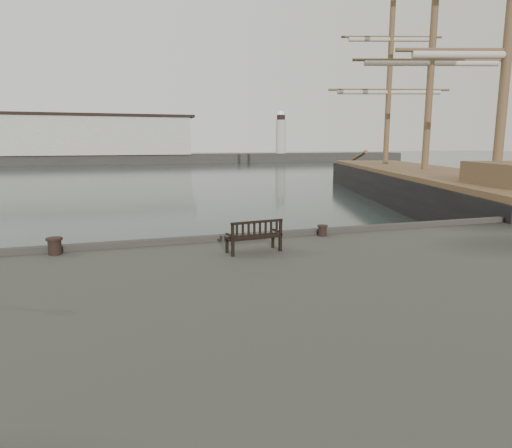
{
  "coord_description": "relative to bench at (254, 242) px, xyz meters",
  "views": [
    {
      "loc": [
        -3.03,
        -14.1,
        4.67
      ],
      "look_at": [
        1.4,
        -0.5,
        2.1
      ],
      "focal_mm": 32.0,
      "sensor_mm": 36.0,
      "label": 1
    }
  ],
  "objects": [
    {
      "name": "ground",
      "position": [
        -0.87,
        1.97,
        -1.85
      ],
      "size": [
        400.0,
        400.0,
        0.0
      ],
      "primitive_type": "plane",
      "color": "black",
      "rests_on": "ground"
    },
    {
      "name": "breakwater",
      "position": [
        -5.42,
        93.97,
        2.45
      ],
      "size": [
        140.0,
        9.5,
        12.2
      ],
      "color": "#383530",
      "rests_on": "ground"
    },
    {
      "name": "bench",
      "position": [
        0.0,
        0.0,
        0.0
      ],
      "size": [
        1.65,
        0.74,
        0.91
      ],
      "rotation": [
        0.0,
        0.0,
        0.13
      ],
      "color": "black",
      "rests_on": "quay"
    },
    {
      "name": "bollard_left",
      "position": [
        -5.4,
        1.47,
        -0.05
      ],
      "size": [
        0.47,
        0.47,
        0.48
      ],
      "primitive_type": "cylinder",
      "rotation": [
        0.0,
        0.0,
        -0.04
      ],
      "color": "black",
      "rests_on": "quay"
    },
    {
      "name": "bollard_right",
      "position": [
        2.89,
        1.47,
        -0.11
      ],
      "size": [
        0.38,
        0.38,
        0.37
      ],
      "primitive_type": "cylinder",
      "rotation": [
        0.0,
        0.0,
        -0.1
      ],
      "color": "black",
      "rests_on": "quay"
    },
    {
      "name": "tall_ship_main",
      "position": [
        19.92,
        18.05,
        -1.13
      ],
      "size": [
        18.28,
        38.06,
        28.14
      ],
      "rotation": [
        0.0,
        0.0,
        -0.3
      ],
      "color": "black",
      "rests_on": "ground"
    }
  ]
}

